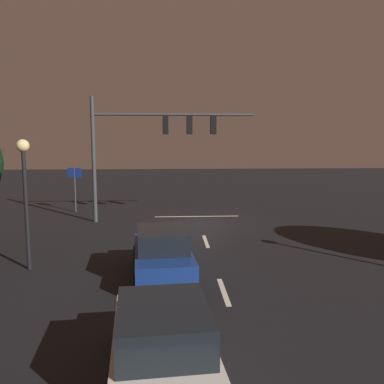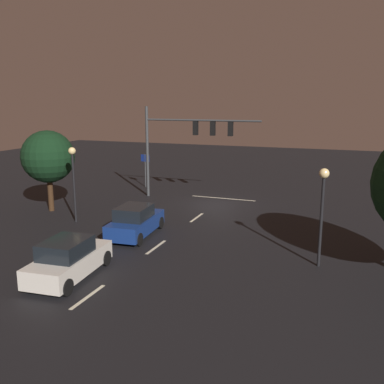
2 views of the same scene
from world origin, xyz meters
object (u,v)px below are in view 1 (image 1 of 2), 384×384
at_px(car_approaching, 162,254).
at_px(street_lamp_right_kerb, 25,178).
at_px(route_sign, 75,180).
at_px(traffic_signal_assembly, 152,136).
at_px(car_distant, 163,350).

height_order(car_approaching, street_lamp_right_kerb, street_lamp_right_kerb).
height_order(street_lamp_right_kerb, route_sign, street_lamp_right_kerb).
relative_size(street_lamp_right_kerb, route_sign, 1.61).
bearing_deg(route_sign, traffic_signal_assembly, 148.19).
distance_m(traffic_signal_assembly, car_approaching, 10.18).
bearing_deg(car_approaching, traffic_signal_assembly, -85.80).
bearing_deg(street_lamp_right_kerb, route_sign, -85.15).
height_order(traffic_signal_assembly, street_lamp_right_kerb, traffic_signal_assembly).
height_order(car_distant, route_sign, route_sign).
relative_size(car_approaching, car_distant, 1.00).
xyz_separation_m(traffic_signal_assembly, street_lamp_right_kerb, (4.04, 8.22, -1.51)).
xyz_separation_m(car_approaching, car_distant, (-0.12, 6.07, 0.00)).
xyz_separation_m(car_approaching, street_lamp_right_kerb, (4.73, -1.13, 2.46)).
bearing_deg(car_approaching, route_sign, -65.44).
bearing_deg(car_distant, car_approaching, -88.88).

